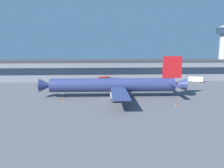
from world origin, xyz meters
TOP-DOWN VIEW (x-y plane):
  - ground_plane at (0.00, 0.00)m, footprint 600.00×600.00m
  - terminal_building at (0.00, 57.41)m, footprint 196.94×19.54m
  - airliner at (3.95, 2.76)m, footprint 63.34×54.18m
  - control_tower at (83.29, 61.27)m, footprint 10.89×10.89m
  - crew_van at (-15.90, 40.88)m, footprint 5.54×4.73m
  - baggage_tug at (28.70, 36.85)m, footprint 3.68×2.24m
  - catering_truck at (0.06, 38.58)m, footprint 7.63×5.35m
  - fuel_truck at (57.07, 42.39)m, footprint 8.75×6.33m
  - traffic_cone_0 at (25.51, -13.87)m, footprint 0.55×0.55m
  - traffic_cone_1 at (-17.33, -4.78)m, footprint 0.50×0.50m

SIDE VIEW (x-z plane):
  - ground_plane at x=0.00m, z-range 0.00..0.00m
  - traffic_cone_1 at x=-17.33m, z-range 0.00..0.62m
  - traffic_cone_0 at x=25.51m, z-range 0.00..0.69m
  - baggage_tug at x=28.70m, z-range 0.16..2.01m
  - crew_van at x=-15.90m, z-range 0.18..2.73m
  - fuel_truck at x=57.07m, z-range 0.21..3.56m
  - catering_truck at x=0.06m, z-range 0.22..4.37m
  - airliner at x=3.95m, z-range -3.59..13.98m
  - terminal_building at x=0.00m, z-range 0.02..13.06m
  - control_tower at x=83.29m, z-range 4.23..40.68m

